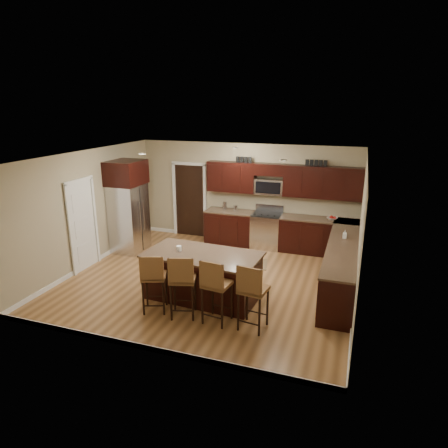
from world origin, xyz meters
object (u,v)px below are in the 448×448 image
at_px(range, 267,230).
at_px(stool_left, 153,276).
at_px(stool_extra, 252,290).
at_px(stool_mid, 182,279).
at_px(stool_right, 215,284).
at_px(refrigerator, 128,206).
at_px(island, 203,277).

height_order(range, stool_left, stool_left).
xyz_separation_m(stool_left, stool_extra, (1.84, -0.01, 0.03)).
distance_m(stool_left, stool_mid, 0.58).
bearing_deg(stool_extra, stool_left, -172.88).
xyz_separation_m(stool_right, refrigerator, (-3.34, 2.69, 0.47)).
relative_size(stool_mid, stool_right, 1.00).
height_order(refrigerator, stool_extra, refrigerator).
bearing_deg(refrigerator, range, 22.82).
relative_size(range, island, 0.48).
bearing_deg(stool_right, stool_extra, 7.32).
height_order(stool_left, stool_right, stool_right).
relative_size(island, stool_right, 1.93).
bearing_deg(stool_mid, range, 65.41).
relative_size(stool_mid, stool_extra, 1.00).
height_order(stool_mid, stool_right, same).
distance_m(island, refrigerator, 3.42).
height_order(island, stool_extra, stool_extra).
bearing_deg(stool_extra, range, 107.00).
xyz_separation_m(island, stool_left, (-0.62, -0.84, 0.28)).
bearing_deg(stool_mid, stool_right, -16.79).
relative_size(island, stool_mid, 1.92).
bearing_deg(refrigerator, stool_extra, -33.92).
bearing_deg(island, stool_right, -52.29).
bearing_deg(stool_extra, stool_right, -172.68).
bearing_deg(island, stool_left, -122.56).
xyz_separation_m(stool_left, refrigerator, (-2.15, 2.68, 0.50)).
distance_m(stool_mid, stool_extra, 1.27).
bearing_deg(stool_right, range, 97.96).
bearing_deg(stool_extra, refrigerator, 153.40).
xyz_separation_m(stool_mid, refrigerator, (-2.73, 2.68, 0.47)).
xyz_separation_m(stool_mid, stool_extra, (1.27, -0.00, -0.00)).
height_order(island, refrigerator, refrigerator).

